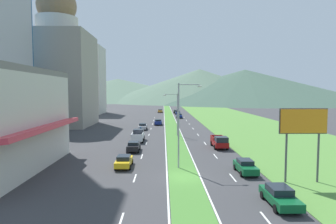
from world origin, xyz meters
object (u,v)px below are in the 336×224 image
car_7 (176,111)px  motorcycle_rider (141,132)px  street_lamp_mid (176,111)px  car_9 (158,122)px  car_1 (134,146)px  street_lamp_near (181,120)px  billboard_roadside (303,126)px  car_0 (245,166)px  car_6 (143,126)px  car_2 (178,113)px  car_5 (124,161)px  car_8 (280,196)px  pickup_truck_0 (138,136)px  pickup_truck_1 (220,142)px  car_3 (179,116)px  car_4 (160,111)px

car_7 → motorcycle_rider: (-9.90, -60.24, 0.00)m
street_lamp_mid → car_9: (-3.87, 19.40, -4.19)m
car_1 → car_7: size_ratio=0.87×
street_lamp_near → car_1: size_ratio=2.45×
street_lamp_near → motorcycle_rider: 26.27m
billboard_roadside → car_1: bearing=140.1°
car_0 → car_6: (-13.84, 36.20, 0.01)m
car_1 → car_2: 69.71m
car_7 → car_9: (-6.68, -41.42, 0.03)m
car_1 → car_5: size_ratio=0.97×
street_lamp_mid → car_5: bearing=-106.8°
car_2 → car_8: size_ratio=1.03×
car_2 → car_8: car_8 is taller
car_2 → pickup_truck_0: bearing=-9.7°
pickup_truck_0 → pickup_truck_1: same height
street_lamp_near → car_9: 44.17m
street_lamp_near → car_9: (-3.41, 43.77, -4.87)m
street_lamp_near → car_7: street_lamp_near is taller
street_lamp_near → car_7: bearing=87.8°
car_5 → pickup_truck_0: 17.90m
car_2 → car_3: size_ratio=0.99×
car_5 → motorcycle_rider: size_ratio=2.08×
car_0 → car_7: car_0 is taller
car_5 → car_1: bearing=-1.4°
car_2 → car_1: bearing=-8.4°
car_0 → billboard_roadside: bearing=53.3°
car_3 → car_5: car_3 is taller
billboard_roadside → pickup_truck_0: (-18.17, 24.01, -4.64)m
car_9 → motorcycle_rider: 19.10m
billboard_roadside → car_7: bearing=95.2°
car_5 → pickup_truck_1: 17.74m
car_0 → car_2: car_0 is taller
car_4 → pickup_truck_1: pickup_truck_1 is taller
street_lamp_mid → motorcycle_rider: 8.28m
car_3 → motorcycle_rider: (-10.05, -38.28, -0.03)m
car_0 → motorcycle_rider: 30.34m
car_0 → pickup_truck_0: bearing=-146.6°
car_0 → street_lamp_near: bearing=-107.4°
car_5 → motorcycle_rider: bearing=-0.2°
car_1 → car_8: (13.64, -20.60, -0.02)m
car_2 → car_9: car_9 is taller
street_lamp_mid → car_0: size_ratio=1.95×
motorcycle_rider → billboard_roadside: bearing=-149.2°
car_5 → pickup_truck_0: size_ratio=0.77×
pickup_truck_1 → motorcycle_rider: (-13.54, 13.06, -0.24)m
street_lamp_mid → pickup_truck_1: size_ratio=1.59×
car_6 → pickup_truck_1: 26.07m
billboard_roadside → car_2: billboard_roadside is taller
street_lamp_near → car_2: 78.73m
street_lamp_near → car_8: street_lamp_near is taller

